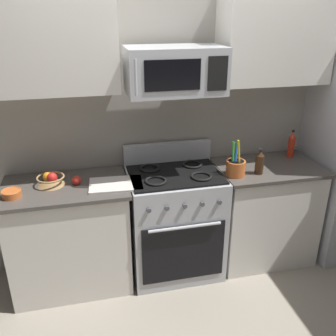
{
  "coord_description": "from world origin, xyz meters",
  "views": [
    {
      "loc": [
        -0.67,
        -2.03,
        2.16
      ],
      "look_at": [
        -0.08,
        0.51,
        1.03
      ],
      "focal_mm": 39.88,
      "sensor_mm": 36.0,
      "label": 1
    }
  ],
  "objects": [
    {
      "name": "counter_left",
      "position": [
        -0.87,
        0.63,
        0.46
      ],
      "size": [
        0.95,
        0.6,
        0.91
      ],
      "color": "silver",
      "rests_on": "ground"
    },
    {
      "name": "counter_right",
      "position": [
        0.83,
        0.63,
        0.46
      ],
      "size": [
        0.88,
        0.6,
        0.91
      ],
      "color": "silver",
      "rests_on": "ground"
    },
    {
      "name": "prep_bowl",
      "position": [
        -1.23,
        0.52,
        0.94
      ],
      "size": [
        0.14,
        0.14,
        0.05
      ],
      "color": "#D1662D",
      "rests_on": "counter_left"
    },
    {
      "name": "utensil_crock",
      "position": [
        0.47,
        0.51,
        0.98
      ],
      "size": [
        0.15,
        0.15,
        0.31
      ],
      "color": "#D1662D",
      "rests_on": "counter_right"
    },
    {
      "name": "upper_cabinets_right",
      "position": [
        0.83,
        0.77,
        1.94
      ],
      "size": [
        0.87,
        0.34,
        0.7
      ],
      "color": "silver"
    },
    {
      "name": "cutting_board",
      "position": [
        -0.48,
        0.54,
        0.92
      ],
      "size": [
        0.42,
        0.29,
        0.02
      ],
      "primitive_type": "cube",
      "rotation": [
        0.0,
        0.0,
        -0.07
      ],
      "color": "silver",
      "rests_on": "counter_left"
    },
    {
      "name": "apple_loose",
      "position": [
        -0.77,
        0.62,
        0.94
      ],
      "size": [
        0.07,
        0.07,
        0.07
      ],
      "primitive_type": "sphere",
      "color": "red",
      "rests_on": "counter_left"
    },
    {
      "name": "bottle_soy",
      "position": [
        0.67,
        0.5,
        1.01
      ],
      "size": [
        0.07,
        0.07,
        0.21
      ],
      "color": "#382314",
      "rests_on": "counter_right"
    },
    {
      "name": "bottle_hot_sauce",
      "position": [
        1.11,
        0.78,
        1.03
      ],
      "size": [
        0.06,
        0.06,
        0.25
      ],
      "color": "red",
      "rests_on": "counter_right"
    },
    {
      "name": "ground_plane",
      "position": [
        0.0,
        0.0,
        0.0
      ],
      "size": [
        16.0,
        16.0,
        0.0
      ],
      "primitive_type": "plane",
      "color": "gray"
    },
    {
      "name": "fruit_basket",
      "position": [
        -0.96,
        0.66,
        0.95
      ],
      "size": [
        0.21,
        0.21,
        0.1
      ],
      "color": "#9E7A4C",
      "rests_on": "counter_left"
    },
    {
      "name": "range_oven",
      "position": [
        -0.0,
        0.63,
        0.47
      ],
      "size": [
        0.76,
        0.64,
        1.09
      ],
      "color": "#B2B5BA",
      "rests_on": "ground"
    },
    {
      "name": "microwave",
      "position": [
        -0.0,
        0.65,
        1.73
      ],
      "size": [
        0.71,
        0.44,
        0.34
      ],
      "color": "#B2B5BA"
    },
    {
      "name": "wall_back",
      "position": [
        0.0,
        0.99,
        1.3
      ],
      "size": [
        8.0,
        0.1,
        2.6
      ],
      "primitive_type": "cube",
      "color": "#9E998E",
      "rests_on": "ground"
    },
    {
      "name": "upper_cabinets_left",
      "position": [
        -0.87,
        0.77,
        1.94
      ],
      "size": [
        0.94,
        0.34,
        0.7
      ],
      "color": "silver"
    }
  ]
}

